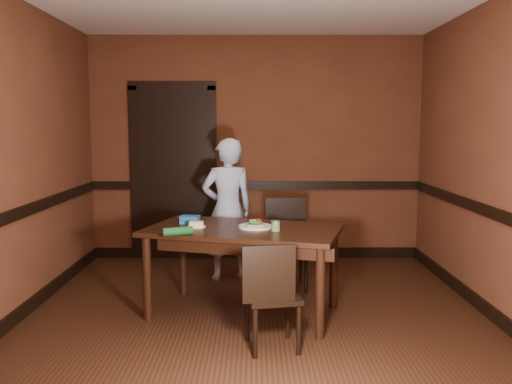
{
  "coord_description": "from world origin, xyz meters",
  "views": [
    {
      "loc": [
        -0.01,
        -4.35,
        1.63
      ],
      "look_at": [
        0.0,
        0.35,
        1.05
      ],
      "focal_mm": 38.0,
      "sensor_mm": 36.0,
      "label": 1
    }
  ],
  "objects_px": {
    "dining_table": "(243,271)",
    "sandwich_plate": "(255,225)",
    "chair_far": "(286,245)",
    "chair_near": "(272,295)",
    "cheese_saucer": "(196,225)",
    "food_tub": "(190,220)",
    "sauce_jar": "(276,226)",
    "person": "(228,209)"
  },
  "relations": [
    {
      "from": "food_tub",
      "to": "dining_table",
      "type": "bearing_deg",
      "value": -11.87
    },
    {
      "from": "chair_near",
      "to": "person",
      "type": "relative_size",
      "value": 0.54
    },
    {
      "from": "chair_far",
      "to": "cheese_saucer",
      "type": "xyz_separation_m",
      "value": [
        -0.81,
        -0.7,
        0.33
      ]
    },
    {
      "from": "dining_table",
      "to": "chair_near",
      "type": "xyz_separation_m",
      "value": [
        0.23,
        -0.74,
        0.02
      ]
    },
    {
      "from": "chair_near",
      "to": "cheese_saucer",
      "type": "bearing_deg",
      "value": -61.31
    },
    {
      "from": "food_tub",
      "to": "person",
      "type": "bearing_deg",
      "value": 82.18
    },
    {
      "from": "chair_near",
      "to": "sauce_jar",
      "type": "distance_m",
      "value": 0.72
    },
    {
      "from": "dining_table",
      "to": "sandwich_plate",
      "type": "bearing_deg",
      "value": 15.87
    },
    {
      "from": "dining_table",
      "to": "cheese_saucer",
      "type": "relative_size",
      "value": 10.33
    },
    {
      "from": "cheese_saucer",
      "to": "food_tub",
      "type": "bearing_deg",
      "value": 114.54
    },
    {
      "from": "person",
      "to": "sauce_jar",
      "type": "height_order",
      "value": "person"
    },
    {
      "from": "sauce_jar",
      "to": "food_tub",
      "type": "bearing_deg",
      "value": 155.38
    },
    {
      "from": "chair_near",
      "to": "sauce_jar",
      "type": "bearing_deg",
      "value": -104.99
    },
    {
      "from": "chair_far",
      "to": "sandwich_plate",
      "type": "height_order",
      "value": "chair_far"
    },
    {
      "from": "dining_table",
      "to": "chair_near",
      "type": "distance_m",
      "value": 0.77
    },
    {
      "from": "person",
      "to": "cheese_saucer",
      "type": "xyz_separation_m",
      "value": [
        -0.22,
        -1.05,
        0.03
      ]
    },
    {
      "from": "person",
      "to": "sandwich_plate",
      "type": "distance_m",
      "value": 1.12
    },
    {
      "from": "chair_far",
      "to": "cheese_saucer",
      "type": "distance_m",
      "value": 1.12
    },
    {
      "from": "chair_near",
      "to": "sauce_jar",
      "type": "xyz_separation_m",
      "value": [
        0.04,
        0.59,
        0.4
      ]
    },
    {
      "from": "sandwich_plate",
      "to": "food_tub",
      "type": "height_order",
      "value": "sandwich_plate"
    },
    {
      "from": "cheese_saucer",
      "to": "chair_near",
      "type": "bearing_deg",
      "value": -50.65
    },
    {
      "from": "dining_table",
      "to": "food_tub",
      "type": "height_order",
      "value": "food_tub"
    },
    {
      "from": "dining_table",
      "to": "chair_far",
      "type": "height_order",
      "value": "chair_far"
    },
    {
      "from": "chair_near",
      "to": "sandwich_plate",
      "type": "bearing_deg",
      "value": -91.1
    },
    {
      "from": "cheese_saucer",
      "to": "food_tub",
      "type": "xyz_separation_m",
      "value": [
        -0.08,
        0.17,
        0.02
      ]
    },
    {
      "from": "chair_near",
      "to": "food_tub",
      "type": "xyz_separation_m",
      "value": [
        -0.71,
        0.94,
        0.39
      ]
    },
    {
      "from": "chair_far",
      "to": "sandwich_plate",
      "type": "relative_size",
      "value": 3.09
    },
    {
      "from": "sauce_jar",
      "to": "cheese_saucer",
      "type": "height_order",
      "value": "sauce_jar"
    },
    {
      "from": "dining_table",
      "to": "food_tub",
      "type": "xyz_separation_m",
      "value": [
        -0.48,
        0.2,
        0.42
      ]
    },
    {
      "from": "chair_near",
      "to": "food_tub",
      "type": "relative_size",
      "value": 4.32
    },
    {
      "from": "chair_near",
      "to": "sauce_jar",
      "type": "height_order",
      "value": "sauce_jar"
    },
    {
      "from": "cheese_saucer",
      "to": "food_tub",
      "type": "relative_size",
      "value": 0.84
    },
    {
      "from": "chair_near",
      "to": "sauce_jar",
      "type": "relative_size",
      "value": 9.17
    },
    {
      "from": "chair_near",
      "to": "sandwich_plate",
      "type": "relative_size",
      "value": 2.79
    },
    {
      "from": "person",
      "to": "food_tub",
      "type": "bearing_deg",
      "value": 55.19
    },
    {
      "from": "person",
      "to": "chair_near",
      "type": "bearing_deg",
      "value": 86.45
    },
    {
      "from": "chair_far",
      "to": "food_tub",
      "type": "distance_m",
      "value": 1.09
    },
    {
      "from": "chair_far",
      "to": "chair_near",
      "type": "xyz_separation_m",
      "value": [
        -0.18,
        -1.47,
        -0.04
      ]
    },
    {
      "from": "dining_table",
      "to": "chair_near",
      "type": "height_order",
      "value": "chair_near"
    },
    {
      "from": "sauce_jar",
      "to": "cheese_saucer",
      "type": "distance_m",
      "value": 0.7
    },
    {
      "from": "person",
      "to": "chair_far",
      "type": "bearing_deg",
      "value": 132.83
    },
    {
      "from": "sandwich_plate",
      "to": "sauce_jar",
      "type": "xyz_separation_m",
      "value": [
        0.17,
        -0.15,
        0.02
      ]
    }
  ]
}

